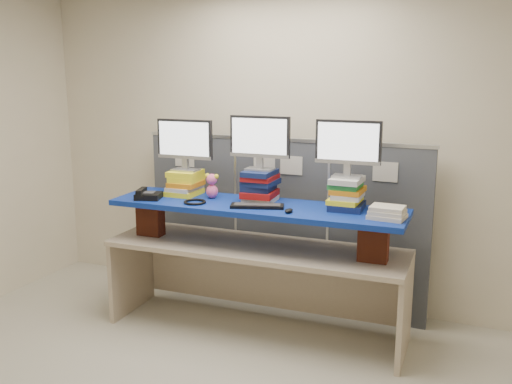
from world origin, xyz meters
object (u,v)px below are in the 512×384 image
at_px(desk, 256,263).
at_px(monitor_center, 260,140).
at_px(monitor_right, 348,145).
at_px(monitor_left, 185,142).
at_px(keyboard, 257,206).
at_px(desk_phone, 148,195).
at_px(blue_board, 256,207).

bearing_deg(desk, monitor_center, 96.71).
height_order(monitor_center, monitor_right, monitor_center).
height_order(desk, monitor_left, monitor_left).
relative_size(monitor_left, keyboard, 1.15).
bearing_deg(keyboard, desk_phone, 166.85).
height_order(blue_board, keyboard, keyboard).
bearing_deg(monitor_right, blue_board, -170.25).
bearing_deg(monitor_left, keyboard, -16.03).
bearing_deg(monitor_center, monitor_right, 0.00).
relative_size(desk, monitor_right, 4.91).
height_order(blue_board, monitor_center, monitor_center).
height_order(monitor_left, desk_phone, monitor_left).
height_order(desk, blue_board, blue_board).
xyz_separation_m(keyboard, desk_phone, (-0.94, -0.08, 0.02)).
xyz_separation_m(blue_board, keyboard, (0.05, -0.09, 0.03)).
bearing_deg(desk_phone, blue_board, -6.60).
bearing_deg(monitor_left, monitor_right, 0.00).
height_order(monitor_right, desk_phone, monitor_right).
height_order(monitor_center, desk_phone, monitor_center).
bearing_deg(desk, monitor_left, 170.13).
bearing_deg(monitor_center, blue_board, -83.29).
distance_m(monitor_right, keyboard, 0.83).
bearing_deg(blue_board, desk, 178.02).
relative_size(monitor_right, desk_phone, 2.05).
bearing_deg(keyboard, desk, 100.59).
height_order(desk, desk_phone, desk_phone).
relative_size(desk, desk_phone, 10.04).
distance_m(monitor_left, monitor_right, 1.37).
bearing_deg(desk_phone, monitor_right, -6.12).
bearing_deg(desk_phone, monitor_center, 0.83).
distance_m(blue_board, monitor_right, 0.86).
bearing_deg(blue_board, monitor_right, 9.75).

